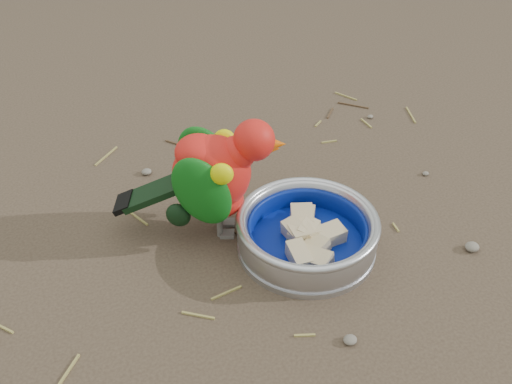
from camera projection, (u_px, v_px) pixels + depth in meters
name	position (u px, v px, depth m)	size (l,w,h in m)	color
ground	(303.00, 254.00, 0.88)	(60.00, 60.00, 0.00)	#47382B
food_bowl	(306.00, 245.00, 0.88)	(0.21, 0.21, 0.02)	#B2B2BA
bowl_wall	(307.00, 230.00, 0.86)	(0.21, 0.21, 0.04)	#B2B2BA
fruit_wedges	(307.00, 233.00, 0.87)	(0.13, 0.13, 0.03)	tan
lory_parrot	(215.00, 182.00, 0.86)	(0.11, 0.24, 0.19)	red
ground_debris	(287.00, 225.00, 0.93)	(0.90, 0.80, 0.01)	olive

